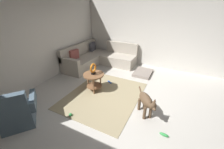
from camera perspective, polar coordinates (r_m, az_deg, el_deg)
ground_plane at (r=3.73m, az=5.29°, el=-12.98°), size 6.00×6.00×0.10m
wall_back at (r=4.86m, az=-28.86°, el=11.94°), size 6.00×0.12×2.70m
wall_right at (r=5.81m, az=17.20°, el=15.98°), size 0.12×6.00×2.70m
area_rug at (r=4.04m, az=-3.20°, el=-8.35°), size 2.30×1.90×0.01m
sectional_couch at (r=5.93m, az=-5.70°, el=6.54°), size 2.20×2.25×0.88m
armchair at (r=3.58m, az=-34.47°, el=-12.82°), size 1.00×0.97×0.88m
side_table at (r=4.09m, az=-7.44°, el=-1.33°), size 0.60×0.60×0.54m
torus_sculpture at (r=3.96m, az=-7.69°, el=2.43°), size 0.28×0.08×0.33m
dog_bed_mat at (r=5.32m, az=12.49°, el=0.68°), size 0.80×0.60×0.09m
dog at (r=3.28m, az=13.87°, el=-10.69°), size 0.69×0.57×0.63m
dog_toy_ball at (r=3.51m, az=-16.58°, el=-15.43°), size 0.08×0.08×0.08m
dog_toy_rope at (r=4.62m, az=-0.97°, el=-3.12°), size 0.12×0.17×0.05m
dog_toy_bone at (r=3.17m, az=20.44°, el=-22.01°), size 0.07×0.18×0.06m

